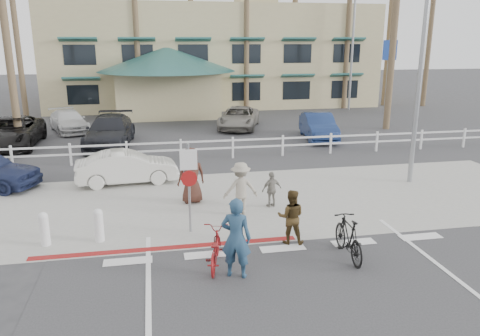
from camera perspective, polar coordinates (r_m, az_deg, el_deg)
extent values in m
plane|color=#333335|center=(12.09, 6.02, -10.96)|extent=(140.00, 140.00, 0.00)
cube|color=#333335|center=(10.43, 9.28, -15.67)|extent=(12.00, 16.00, 0.01)
cube|color=gray|center=(16.11, 1.43, -3.98)|extent=(22.00, 7.00, 0.01)
cube|color=#333335|center=(19.86, -1.01, -0.22)|extent=(40.00, 5.00, 0.01)
cube|color=#333335|center=(29.03, -4.23, 4.75)|extent=(50.00, 16.00, 0.01)
cube|color=maroon|center=(12.72, -8.84, -9.61)|extent=(7.00, 0.25, 0.02)
imported|color=maroon|center=(11.52, -3.09, -9.77)|extent=(0.98, 1.83, 0.91)
imported|color=navy|center=(10.82, -0.48, -8.53)|extent=(0.82, 0.69, 1.93)
imported|color=black|center=(12.18, 13.10, -8.24)|extent=(0.59, 1.84, 1.10)
imported|color=#402F16|center=(12.68, 6.23, -5.94)|extent=(0.87, 0.76, 1.51)
imported|color=gray|center=(14.63, 0.08, -2.54)|extent=(1.11, 0.65, 1.69)
imported|color=gray|center=(15.37, 3.89, -2.63)|extent=(0.76, 0.46, 1.20)
imported|color=#3C2018|center=(15.74, -5.94, -0.91)|extent=(1.04, 0.78, 1.91)
imported|color=silver|center=(18.39, -13.59, 0.09)|extent=(3.93, 1.68, 1.26)
imported|color=black|center=(26.57, -26.14, 3.90)|extent=(2.62, 5.57, 1.54)
imported|color=black|center=(25.12, -15.59, 4.35)|extent=(2.56, 5.50, 1.55)
imported|color=navy|center=(26.29, 9.53, 5.03)|extent=(2.11, 4.48, 1.42)
imported|color=silver|center=(29.91, -20.17, 5.38)|extent=(3.16, 4.65, 1.25)
imported|color=gray|center=(29.16, -0.15, 6.14)|extent=(3.56, 5.16, 1.31)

